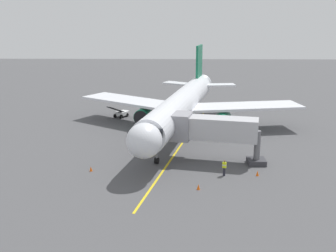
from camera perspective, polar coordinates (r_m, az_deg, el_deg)
ground_plane at (r=59.90m, az=0.46°, el=-0.61°), size 220.00×220.00×0.00m
apron_lead_in_line at (r=53.13m, az=1.87°, el=-2.63°), size 8.68×39.15×0.01m
airplane at (r=58.20m, az=1.90°, el=2.98°), size 34.02×40.04×11.50m
jet_bridge at (r=46.56m, az=5.57°, el=-0.40°), size 11.50×5.03×5.40m
ground_crew_marshaller at (r=42.99m, az=7.90°, el=-5.80°), size 0.47×0.40×1.71m
belt_loader_near_nose at (r=68.31m, az=-6.56°, el=1.84°), size 3.38×4.54×2.32m
safety_cone_nose_left at (r=43.78m, az=12.44°, el=-6.49°), size 0.32×0.32×0.55m
safety_cone_nose_right at (r=44.78m, az=-10.75°, el=-5.91°), size 0.32×0.32×0.55m
safety_cone_wing_port at (r=39.59m, az=4.29°, el=-8.51°), size 0.32×0.32×0.55m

